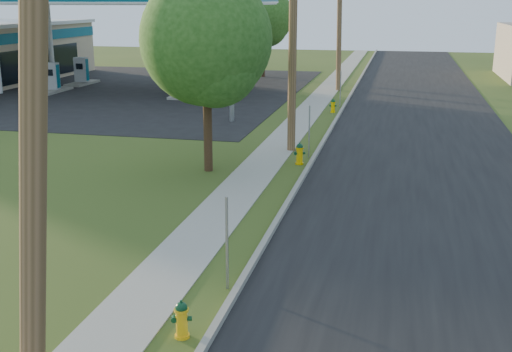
{
  "coord_description": "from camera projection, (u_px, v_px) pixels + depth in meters",
  "views": [
    {
      "loc": [
        3.54,
        -7.62,
        5.82
      ],
      "look_at": [
        0.0,
        8.0,
        1.4
      ],
      "focal_mm": 45.0,
      "sensor_mm": 36.0,
      "label": 1
    }
  ],
  "objects": [
    {
      "name": "fuel_pump_ne",
      "position": [
        185.0,
        85.0,
        39.5
      ],
      "size": [
        1.2,
        3.2,
        1.9
      ],
      "color": "gray",
      "rests_on": "ground"
    },
    {
      "name": "utility_pole_far",
      "position": [
        339.0,
        16.0,
        41.23
      ],
      "size": [
        1.4,
        0.32,
        9.5
      ],
      "color": "brown",
      "rests_on": "ground"
    },
    {
      "name": "sign_post_mid",
      "position": [
        309.0,
        132.0,
        24.19
      ],
      "size": [
        0.05,
        0.04,
        2.0
      ],
      "primitive_type": "cube",
      "color": "gray",
      "rests_on": "ground"
    },
    {
      "name": "sign_post_near",
      "position": [
        227.0,
        244.0,
        13.1
      ],
      "size": [
        0.05,
        0.04,
        2.0
      ],
      "primitive_type": "cube",
      "color": "gray",
      "rests_on": "ground"
    },
    {
      "name": "hydrant_mid",
      "position": [
        300.0,
        154.0,
        23.34
      ],
      "size": [
        0.42,
        0.38,
        0.82
      ],
      "color": "#EAB205",
      "rests_on": "ground"
    },
    {
      "name": "curb",
      "position": [
        288.0,
        203.0,
        18.74
      ],
      "size": [
        0.15,
        120.0,
        0.15
      ],
      "primitive_type": "cube",
      "color": "gray",
      "rests_on": "ground"
    },
    {
      "name": "price_pylon",
      "position": [
        231.0,
        8.0,
        30.13
      ],
      "size": [
        0.34,
        2.04,
        6.85
      ],
      "color": "gray",
      "rests_on": "ground"
    },
    {
      "name": "hydrant_far",
      "position": [
        333.0,
        106.0,
        34.07
      ],
      "size": [
        0.38,
        0.34,
        0.73
      ],
      "color": "#FFCC00",
      "rests_on": "ground"
    },
    {
      "name": "forecourt",
      "position": [
        102.0,
        89.0,
        42.96
      ],
      "size": [
        26.0,
        28.0,
        0.02
      ],
      "primitive_type": "cube",
      "color": "black",
      "rests_on": "ground"
    },
    {
      "name": "fuel_pump_sw",
      "position": [
        82.0,
        74.0,
        45.18
      ],
      "size": [
        1.2,
        3.2,
        1.9
      ],
      "color": "gray",
      "rests_on": "ground"
    },
    {
      "name": "fuel_pump_se",
      "position": [
        204.0,
        78.0,
        43.26
      ],
      "size": [
        1.2,
        3.2,
        1.9
      ],
      "color": "gray",
      "rests_on": "ground"
    },
    {
      "name": "sidewalk",
      "position": [
        230.0,
        201.0,
        19.13
      ],
      "size": [
        1.5,
        120.0,
        0.03
      ],
      "primitive_type": "cube",
      "color": "#9B988E",
      "rests_on": "ground"
    },
    {
      "name": "hydrant_near",
      "position": [
        182.0,
        319.0,
        11.34
      ],
      "size": [
        0.37,
        0.33,
        0.72
      ],
      "color": "#ECB113",
      "rests_on": "ground"
    },
    {
      "name": "utility_pole_near",
      "position": [
        33.0,
        91.0,
        7.38
      ],
      "size": [
        1.4,
        0.32,
        9.48
      ],
      "color": "brown",
      "rests_on": "ground"
    },
    {
      "name": "tree_lot",
      "position": [
        264.0,
        19.0,
        48.62
      ],
      "size": [
        4.51,
        4.51,
        6.84
      ],
      "color": "#332413",
      "rests_on": "ground"
    },
    {
      "name": "sign_post_far",
      "position": [
        340.0,
        89.0,
        35.66
      ],
      "size": [
        0.05,
        0.04,
        2.0
      ],
      "primitive_type": "cube",
      "color": "gray",
      "rests_on": "ground"
    },
    {
      "name": "tree_verge",
      "position": [
        208.0,
        45.0,
        21.33
      ],
      "size": [
        4.46,
        4.46,
        6.76
      ],
      "color": "#332413",
      "rests_on": "ground"
    },
    {
      "name": "road",
      "position": [
        429.0,
        215.0,
        17.91
      ],
      "size": [
        8.0,
        120.0,
        0.02
      ],
      "primitive_type": "cube",
      "color": "black",
      "rests_on": "ground"
    },
    {
      "name": "utility_pole_mid",
      "position": [
        293.0,
        23.0,
        24.26
      ],
      "size": [
        1.4,
        0.32,
        9.8
      ],
      "color": "brown",
      "rests_on": "ground"
    },
    {
      "name": "fuel_pump_nw",
      "position": [
        52.0,
        81.0,
        41.42
      ],
      "size": [
        1.2,
        3.2,
        1.9
      ],
      "color": "gray",
      "rests_on": "ground"
    },
    {
      "name": "car_silver",
      "position": [
        201.0,
        82.0,
        40.8
      ],
      "size": [
        4.89,
        3.56,
        1.55
      ],
      "primitive_type": "imported",
      "rotation": [
        0.0,
        0.0,
        1.14
      ],
      "color": "#A6A9AD",
      "rests_on": "ground"
    }
  ]
}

